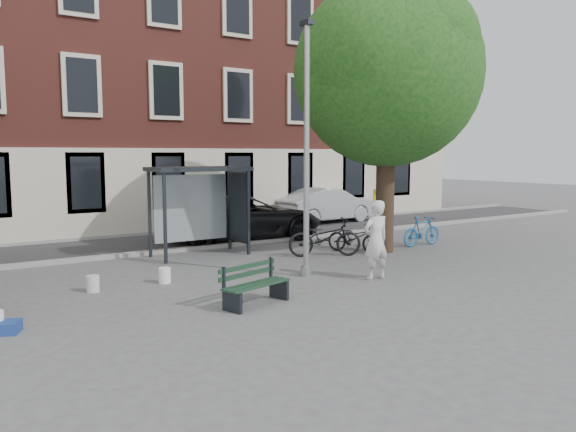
# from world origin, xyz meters

# --- Properties ---
(ground) EXTENTS (90.00, 90.00, 0.00)m
(ground) POSITION_xyz_m (0.00, 0.00, 0.00)
(ground) COLOR #4C4C4F
(ground) RESTS_ON ground
(road) EXTENTS (40.00, 4.00, 0.01)m
(road) POSITION_xyz_m (0.00, 7.00, 0.01)
(road) COLOR #28282B
(road) RESTS_ON ground
(curb_near) EXTENTS (40.00, 0.25, 0.12)m
(curb_near) POSITION_xyz_m (0.00, 5.00, 0.06)
(curb_near) COLOR gray
(curb_near) RESTS_ON ground
(curb_far) EXTENTS (40.00, 0.25, 0.12)m
(curb_far) POSITION_xyz_m (0.00, 9.00, 0.06)
(curb_far) COLOR gray
(curb_far) RESTS_ON ground
(building_row) EXTENTS (30.00, 8.00, 14.00)m
(building_row) POSITION_xyz_m (0.00, 13.00, 7.00)
(building_row) COLOR brown
(building_row) RESTS_ON ground
(lamppost) EXTENTS (0.28, 0.35, 6.11)m
(lamppost) POSITION_xyz_m (0.00, 0.00, 2.78)
(lamppost) COLOR #9EA0A3
(lamppost) RESTS_ON ground
(tree_right) EXTENTS (5.76, 5.60, 8.20)m
(tree_right) POSITION_xyz_m (4.01, 1.38, 5.62)
(tree_right) COLOR black
(tree_right) RESTS_ON ground
(bus_shelter) EXTENTS (2.85, 1.45, 2.62)m
(bus_shelter) POSITION_xyz_m (-0.61, 4.11, 1.92)
(bus_shelter) COLOR #1E2328
(bus_shelter) RESTS_ON ground
(painter) EXTENTS (0.71, 0.48, 1.90)m
(painter) POSITION_xyz_m (1.20, -1.18, 0.95)
(painter) COLOR silver
(painter) RESTS_ON ground
(bench) EXTENTS (1.63, 0.89, 0.80)m
(bench) POSITION_xyz_m (-2.37, -1.57, 0.37)
(bench) COLOR #1E2328
(bench) RESTS_ON ground
(bike_a) EXTENTS (2.26, 1.60, 1.13)m
(bike_a) POSITION_xyz_m (2.00, 1.88, 0.56)
(bike_a) COLOR black
(bike_a) RESTS_ON ground
(bike_b) EXTENTS (1.62, 0.48, 0.97)m
(bike_b) POSITION_xyz_m (5.80, 1.65, 0.48)
(bike_b) COLOR #1C5B9A
(bike_b) RESTS_ON ground
(bike_c) EXTENTS (1.30, 1.84, 0.92)m
(bike_c) POSITION_xyz_m (3.17, 1.93, 0.46)
(bike_c) COLOR black
(bike_c) RESTS_ON ground
(bike_d) EXTENTS (1.43, 1.56, 1.00)m
(bike_d) POSITION_xyz_m (4.16, 1.80, 0.50)
(bike_d) COLOR black
(bike_d) RESTS_ON ground
(car_dark) EXTENTS (5.89, 3.17, 1.57)m
(car_dark) POSITION_xyz_m (1.60, 6.09, 0.78)
(car_dark) COLOR black
(car_dark) RESTS_ON ground
(car_silver) EXTENTS (4.75, 1.90, 1.54)m
(car_silver) POSITION_xyz_m (7.04, 8.39, 0.77)
(car_silver) COLOR #A9ABB1
(car_silver) RESTS_ON ground
(blue_crate) EXTENTS (0.67, 0.59, 0.20)m
(blue_crate) POSITION_xyz_m (-6.82, -0.79, 0.10)
(blue_crate) COLOR navy
(blue_crate) RESTS_ON ground
(bucket_b) EXTENTS (0.28, 0.28, 0.36)m
(bucket_b) POSITION_xyz_m (-4.80, 1.27, 0.18)
(bucket_b) COLOR silver
(bucket_b) RESTS_ON ground
(bucket_c) EXTENTS (0.29, 0.29, 0.36)m
(bucket_c) POSITION_xyz_m (-3.18, 1.21, 0.18)
(bucket_c) COLOR white
(bucket_c) RESTS_ON ground
(notice_sign) EXTENTS (0.32, 0.09, 1.86)m
(notice_sign) POSITION_xyz_m (4.49, 2.41, 1.34)
(notice_sign) COLOR #9EA0A3
(notice_sign) RESTS_ON ground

